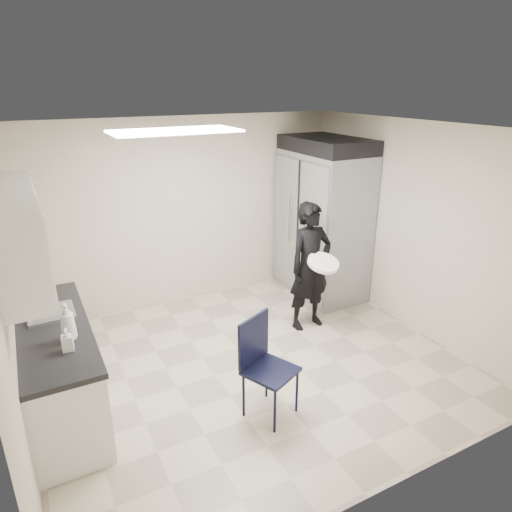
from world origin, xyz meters
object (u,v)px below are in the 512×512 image
folding_chair (271,371)px  man_tuxedo (310,267)px  lower_counter (60,371)px  commercial_fridge (323,225)px

folding_chair → man_tuxedo: size_ratio=0.58×
lower_counter → commercial_fridge: 3.98m
commercial_fridge → folding_chair: commercial_fridge is taller
folding_chair → man_tuxedo: man_tuxedo is taller
lower_counter → man_tuxedo: (3.03, 0.27, 0.40)m
lower_counter → folding_chair: 2.01m
commercial_fridge → man_tuxedo: 1.12m
lower_counter → commercial_fridge: size_ratio=0.90×
man_tuxedo → lower_counter: bearing=-178.1°
lower_counter → folding_chair: folding_chair is taller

